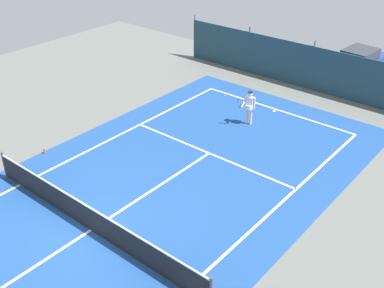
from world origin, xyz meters
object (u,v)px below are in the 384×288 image
object	(u,v)px
tennis_net	(89,218)
parked_car	(358,63)
tennis_ball_near_player	(225,96)
water_bottle	(44,151)
tennis_player	(249,105)

from	to	relation	value
tennis_net	parked_car	distance (m)	18.62
tennis_ball_near_player	water_bottle	xyz separation A→B (m)	(-2.39, -9.58, 0.09)
tennis_net	water_bottle	xyz separation A→B (m)	(-5.35, 1.98, -0.39)
tennis_player	parked_car	bearing A→B (deg)	-108.84
tennis_player	water_bottle	bearing A→B (deg)	47.70
parked_car	water_bottle	world-z (taller)	parked_car
tennis_net	water_bottle	world-z (taller)	tennis_net
tennis_player	tennis_ball_near_player	bearing A→B (deg)	-43.04
tennis_player	parked_car	world-z (taller)	parked_car
tennis_player	tennis_ball_near_player	distance (m)	3.42
tennis_player	water_bottle	distance (m)	9.30
parked_car	tennis_player	bearing A→B (deg)	85.01
parked_car	tennis_ball_near_player	bearing A→B (deg)	63.61
parked_car	water_bottle	xyz separation A→B (m)	(-6.67, -16.59, -0.72)
tennis_ball_near_player	parked_car	xyz separation A→B (m)	(4.28, 7.01, 0.81)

